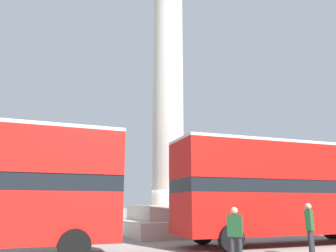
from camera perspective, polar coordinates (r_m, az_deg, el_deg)
The scene contains 6 objects.
ground_plane at distance 19.86m, azimuth 0.00°, elevation -18.42°, with size 200.00×200.00×0.00m, color gray.
monument_column at distance 20.68m, azimuth 0.00°, elevation 3.71°, with size 5.29×5.29×21.00m.
bus_a at distance 16.12m, azimuth 19.76°, elevation -10.11°, with size 10.59×3.65×4.45m.
street_lamp at distance 19.94m, azimuth 10.36°, elevation -8.20°, with size 0.49×0.49×5.54m.
pedestrian_near_lamp at distance 10.35m, azimuth 11.61°, elevation -17.74°, with size 0.43×0.44×1.66m.
pedestrian_by_plinth at distance 12.77m, azimuth 23.45°, elevation -15.66°, with size 0.50×0.40×1.78m.
Camera 1 is at (-8.23, -17.98, 1.77)m, focal length 35.00 mm.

